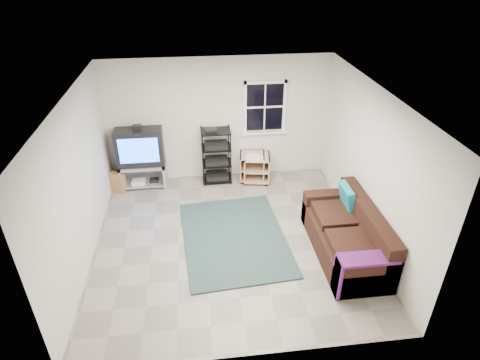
{
  "coord_description": "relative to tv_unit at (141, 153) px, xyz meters",
  "views": [
    {
      "loc": [
        -0.5,
        -5.46,
        4.42
      ],
      "look_at": [
        0.21,
        0.4,
        0.95
      ],
      "focal_mm": 30.0,
      "sensor_mm": 36.0,
      "label": 1
    }
  ],
  "objects": [
    {
      "name": "side_table_left",
      "position": [
        2.31,
        0.02,
        -0.44
      ],
      "size": [
        0.58,
        0.58,
        0.6
      ],
      "rotation": [
        0.0,
        0.0,
        -0.15
      ],
      "color": "tan",
      "rests_on": "ground"
    },
    {
      "name": "side_table_right",
      "position": [
        2.39,
        -0.06,
        -0.41
      ],
      "size": [
        0.61,
        0.61,
        0.62
      ],
      "rotation": [
        0.0,
        0.0,
        -0.16
      ],
      "color": "tan",
      "rests_on": "ground"
    },
    {
      "name": "sofa",
      "position": [
        3.49,
        -2.6,
        -0.43
      ],
      "size": [
        0.91,
        2.05,
        0.94
      ],
      "color": "black",
      "rests_on": "ground"
    },
    {
      "name": "tv_unit",
      "position": [
        0.0,
        0.0,
        0.0
      ],
      "size": [
        0.94,
        0.47,
        1.38
      ],
      "color": "#9B9CA3",
      "rests_on": "ground"
    },
    {
      "name": "paper_bag",
      "position": [
        -0.53,
        -0.15,
        -0.55
      ],
      "size": [
        0.33,
        0.27,
        0.41
      ],
      "primitive_type": "cube",
      "rotation": [
        0.0,
        0.0,
        -0.35
      ],
      "color": "#A27248",
      "rests_on": "ground"
    },
    {
      "name": "room",
      "position": [
        2.58,
        0.23,
        0.72
      ],
      "size": [
        4.6,
        4.62,
        4.6
      ],
      "color": "gray",
      "rests_on": "ground"
    },
    {
      "name": "av_rack",
      "position": [
        1.54,
        0.02,
        -0.23
      ],
      "size": [
        0.61,
        0.44,
        1.21
      ],
      "color": "black",
      "rests_on": "ground"
    },
    {
      "name": "shag_rug",
      "position": [
        1.7,
        -2.01,
        -0.74
      ],
      "size": [
        1.9,
        2.5,
        0.03
      ],
      "primitive_type": "cube",
      "rotation": [
        0.0,
        0.0,
        0.07
      ],
      "color": "#302015",
      "rests_on": "ground"
    }
  ]
}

